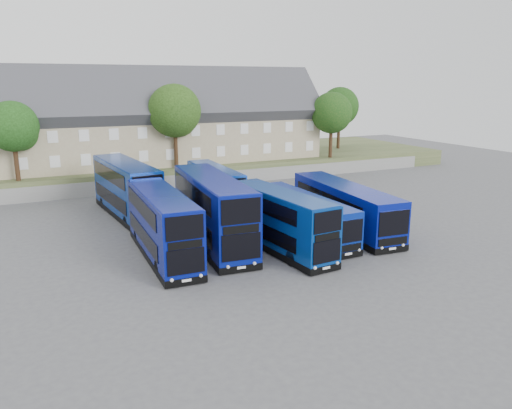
{
  "coord_description": "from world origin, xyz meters",
  "views": [
    {
      "loc": [
        -13.51,
        -27.9,
        11.35
      ],
      "look_at": [
        2.38,
        5.64,
        2.2
      ],
      "focal_mm": 35.0,
      "sensor_mm": 36.0,
      "label": 1
    }
  ],
  "objects_px": {
    "dd_front_left": "(163,226)",
    "coach_east_a": "(304,217)",
    "tree_east": "(332,114)",
    "dd_front_mid": "(213,212)",
    "tree_mid": "(176,113)",
    "tree_far": "(340,108)",
    "tree_west": "(14,128)"
  },
  "relations": [
    {
      "from": "dd_front_left",
      "to": "tree_west",
      "type": "height_order",
      "value": "tree_west"
    },
    {
      "from": "dd_front_left",
      "to": "tree_far",
      "type": "distance_m",
      "value": 44.85
    },
    {
      "from": "tree_west",
      "to": "tree_mid",
      "type": "height_order",
      "value": "tree_mid"
    },
    {
      "from": "dd_front_mid",
      "to": "tree_west",
      "type": "distance_m",
      "value": 24.61
    },
    {
      "from": "dd_front_mid",
      "to": "tree_west",
      "type": "relative_size",
      "value": 1.62
    },
    {
      "from": "dd_front_mid",
      "to": "tree_far",
      "type": "bearing_deg",
      "value": 47.61
    },
    {
      "from": "tree_mid",
      "to": "tree_far",
      "type": "distance_m",
      "value": 26.8
    },
    {
      "from": "dd_front_left",
      "to": "coach_east_a",
      "type": "relative_size",
      "value": 0.96
    },
    {
      "from": "dd_front_left",
      "to": "tree_east",
      "type": "distance_m",
      "value": 35.8
    },
    {
      "from": "dd_front_left",
      "to": "tree_mid",
      "type": "height_order",
      "value": "tree_mid"
    },
    {
      "from": "coach_east_a",
      "to": "tree_mid",
      "type": "height_order",
      "value": "tree_mid"
    },
    {
      "from": "coach_east_a",
      "to": "tree_far",
      "type": "distance_m",
      "value": 37.54
    },
    {
      "from": "tree_west",
      "to": "coach_east_a",
      "type": "bearing_deg",
      "value": -49.21
    },
    {
      "from": "tree_west",
      "to": "tree_mid",
      "type": "distance_m",
      "value": 16.04
    },
    {
      "from": "tree_east",
      "to": "tree_far",
      "type": "relative_size",
      "value": 0.94
    },
    {
      "from": "dd_front_mid",
      "to": "tree_east",
      "type": "height_order",
      "value": "tree_east"
    },
    {
      "from": "dd_front_mid",
      "to": "tree_mid",
      "type": "height_order",
      "value": "tree_mid"
    },
    {
      "from": "dd_front_mid",
      "to": "tree_far",
      "type": "xyz_separation_m",
      "value": [
        29.8,
        27.87,
        5.34
      ]
    },
    {
      "from": "coach_east_a",
      "to": "tree_east",
      "type": "xyz_separation_m",
      "value": [
        17.02,
        22.0,
        5.86
      ]
    },
    {
      "from": "dd_front_left",
      "to": "tree_far",
      "type": "bearing_deg",
      "value": 42.37
    },
    {
      "from": "tree_mid",
      "to": "tree_east",
      "type": "bearing_deg",
      "value": -1.43
    },
    {
      "from": "dd_front_mid",
      "to": "tree_mid",
      "type": "bearing_deg",
      "value": 84.44
    },
    {
      "from": "dd_front_left",
      "to": "tree_mid",
      "type": "distance_m",
      "value": 24.53
    },
    {
      "from": "tree_west",
      "to": "tree_east",
      "type": "bearing_deg",
      "value": 0.0
    },
    {
      "from": "dd_front_left",
      "to": "tree_east",
      "type": "relative_size",
      "value": 1.35
    },
    {
      "from": "dd_front_left",
      "to": "tree_west",
      "type": "distance_m",
      "value": 24.01
    },
    {
      "from": "coach_east_a",
      "to": "tree_west",
      "type": "distance_m",
      "value": 29.58
    },
    {
      "from": "dd_front_left",
      "to": "tree_far",
      "type": "xyz_separation_m",
      "value": [
        33.75,
        29.0,
        5.59
      ]
    },
    {
      "from": "dd_front_left",
      "to": "tree_far",
      "type": "relative_size",
      "value": 1.27
    },
    {
      "from": "dd_front_mid",
      "to": "coach_east_a",
      "type": "distance_m",
      "value": 6.94
    },
    {
      "from": "coach_east_a",
      "to": "tree_mid",
      "type": "distance_m",
      "value": 23.62
    },
    {
      "from": "coach_east_a",
      "to": "tree_mid",
      "type": "bearing_deg",
      "value": 96.98
    }
  ]
}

